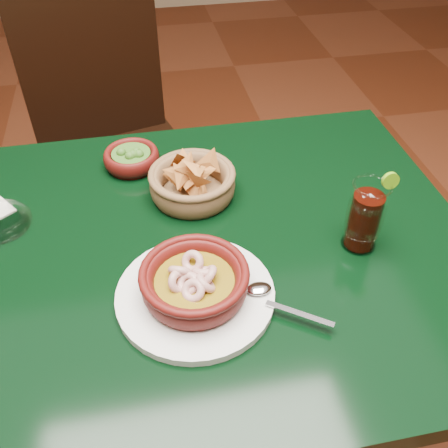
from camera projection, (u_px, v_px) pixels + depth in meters
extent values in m
plane|color=#471C0C|center=(173.00, 442.00, 1.39)|extent=(7.00, 7.00, 0.00)
cube|color=black|center=(146.00, 260.00, 0.90)|extent=(1.20, 0.80, 0.04)
cylinder|color=black|center=(333.00, 241.00, 1.47)|extent=(0.06, 0.06, 0.71)
cube|color=black|center=(123.00, 172.00, 1.53)|extent=(0.54, 0.54, 0.04)
cylinder|color=black|center=(92.00, 286.00, 1.50)|extent=(0.04, 0.04, 0.47)
cylinder|color=black|center=(206.00, 247.00, 1.62)|extent=(0.04, 0.04, 0.47)
cylinder|color=black|center=(64.00, 212.00, 1.75)|extent=(0.04, 0.04, 0.47)
cylinder|color=black|center=(165.00, 184.00, 1.87)|extent=(0.04, 0.04, 0.47)
cube|color=black|center=(92.00, 69.00, 1.49)|extent=(0.41, 0.14, 0.46)
cylinder|color=silver|center=(195.00, 295.00, 0.80)|extent=(0.26, 0.26, 0.01)
cylinder|color=#440C0A|center=(195.00, 290.00, 0.79)|extent=(0.15, 0.15, 0.01)
torus|color=#440C0A|center=(195.00, 282.00, 0.78)|extent=(0.19, 0.19, 0.04)
torus|color=#440C0A|center=(194.00, 273.00, 0.77)|extent=(0.17, 0.17, 0.01)
cylinder|color=brown|center=(195.00, 281.00, 0.78)|extent=(0.13, 0.13, 0.01)
torus|color=tan|center=(208.00, 276.00, 0.77)|extent=(0.04, 0.04, 0.05)
torus|color=tan|center=(204.00, 272.00, 0.79)|extent=(0.04, 0.04, 0.03)
torus|color=tan|center=(193.00, 262.00, 0.80)|extent=(0.05, 0.04, 0.05)
torus|color=tan|center=(180.00, 271.00, 0.78)|extent=(0.04, 0.04, 0.04)
torus|color=tan|center=(178.00, 282.00, 0.77)|extent=(0.04, 0.05, 0.05)
torus|color=tan|center=(188.00, 283.00, 0.77)|extent=(0.06, 0.05, 0.03)
torus|color=tan|center=(193.00, 291.00, 0.75)|extent=(0.05, 0.05, 0.04)
torus|color=tan|center=(206.00, 283.00, 0.76)|extent=(0.04, 0.05, 0.04)
cube|color=silver|center=(300.00, 314.00, 0.76)|extent=(0.09, 0.07, 0.00)
ellipsoid|color=silver|center=(259.00, 289.00, 0.79)|extent=(0.04, 0.03, 0.01)
cylinder|color=brown|center=(193.00, 194.00, 1.00)|extent=(0.15, 0.15, 0.01)
torus|color=brown|center=(192.00, 184.00, 0.98)|extent=(0.20, 0.20, 0.06)
torus|color=brown|center=(192.00, 174.00, 0.97)|extent=(0.17, 0.17, 0.01)
cone|color=#BF7130|center=(181.00, 160.00, 0.97)|extent=(0.08, 0.04, 0.07)
cone|color=#BF7130|center=(192.00, 184.00, 0.97)|extent=(0.07, 0.06, 0.07)
cone|color=#BF7130|center=(174.00, 177.00, 0.98)|extent=(0.06, 0.06, 0.08)
cone|color=#BF7130|center=(183.00, 179.00, 0.99)|extent=(0.06, 0.06, 0.06)
cone|color=#BF7130|center=(204.00, 172.00, 0.99)|extent=(0.06, 0.08, 0.06)
cone|color=#BF7130|center=(198.00, 180.00, 0.93)|extent=(0.08, 0.05, 0.08)
cone|color=#BF7130|center=(210.00, 162.00, 0.99)|extent=(0.08, 0.03, 0.08)
cone|color=#BF7130|center=(196.00, 173.00, 0.98)|extent=(0.05, 0.07, 0.07)
cone|color=#BF7130|center=(193.00, 187.00, 0.97)|extent=(0.08, 0.07, 0.06)
cone|color=#BF7130|center=(185.00, 172.00, 1.00)|extent=(0.08, 0.07, 0.05)
cone|color=#BF7130|center=(197.00, 177.00, 0.97)|extent=(0.09, 0.04, 0.08)
cone|color=#BF7130|center=(185.00, 172.00, 1.01)|extent=(0.07, 0.05, 0.07)
cone|color=#BF7130|center=(177.00, 174.00, 0.97)|extent=(0.08, 0.04, 0.08)
cone|color=#BF7130|center=(182.00, 176.00, 0.96)|extent=(0.08, 0.06, 0.06)
cone|color=#BF7130|center=(184.00, 164.00, 0.99)|extent=(0.06, 0.04, 0.05)
cone|color=#BF7130|center=(187.00, 166.00, 0.96)|extent=(0.08, 0.05, 0.08)
cone|color=#BF7130|center=(186.00, 176.00, 0.99)|extent=(0.08, 0.05, 0.08)
cone|color=#BF7130|center=(193.00, 180.00, 1.00)|extent=(0.05, 0.07, 0.07)
cone|color=#BF7130|center=(204.00, 191.00, 0.95)|extent=(0.04, 0.08, 0.08)
cone|color=#BF7130|center=(196.00, 168.00, 0.95)|extent=(0.07, 0.08, 0.04)
cylinder|color=#440C0A|center=(133.00, 165.00, 1.08)|extent=(0.10, 0.10, 0.01)
torus|color=#440C0A|center=(131.00, 157.00, 1.06)|extent=(0.14, 0.14, 0.04)
cylinder|color=#254D15|center=(131.00, 155.00, 1.06)|extent=(0.08, 0.08, 0.01)
sphere|color=#254D15|center=(121.00, 152.00, 1.05)|extent=(0.02, 0.02, 0.02)
sphere|color=#254D15|center=(137.00, 152.00, 1.05)|extent=(0.02, 0.02, 0.02)
sphere|color=#254D15|center=(139.00, 154.00, 1.05)|extent=(0.02, 0.02, 0.02)
sphere|color=#254D15|center=(130.00, 156.00, 1.04)|extent=(0.02, 0.02, 0.02)
sphere|color=#254D15|center=(133.00, 155.00, 1.05)|extent=(0.02, 0.02, 0.02)
cylinder|color=white|center=(358.00, 243.00, 0.90)|extent=(0.06, 0.06, 0.01)
torus|color=white|center=(365.00, 216.00, 0.85)|extent=(0.13, 0.13, 0.07)
cylinder|color=black|center=(364.00, 221.00, 0.86)|extent=(0.05, 0.05, 0.11)
cube|color=silver|center=(362.00, 200.00, 0.84)|extent=(0.02, 0.02, 0.03)
cube|color=silver|center=(363.00, 200.00, 0.83)|extent=(0.02, 0.02, 0.02)
cube|color=silver|center=(372.00, 200.00, 0.83)|extent=(0.03, 0.02, 0.02)
cube|color=silver|center=(372.00, 207.00, 0.83)|extent=(0.03, 0.03, 0.02)
torus|color=white|center=(373.00, 186.00, 0.81)|extent=(0.07, 0.07, 0.00)
cylinder|color=#58930F|center=(390.00, 181.00, 0.81)|extent=(0.03, 0.01, 0.03)
cylinder|color=white|center=(2.00, 226.00, 0.93)|extent=(0.10, 0.10, 0.01)
torus|color=white|center=(0.00, 222.00, 0.92)|extent=(0.12, 0.12, 0.03)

